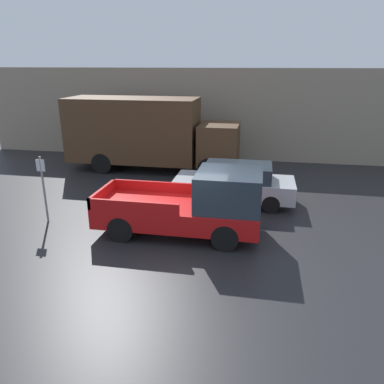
# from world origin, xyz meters

# --- Properties ---
(ground_plane) EXTENTS (60.00, 60.00, 0.00)m
(ground_plane) POSITION_xyz_m (0.00, 0.00, 0.00)
(ground_plane) COLOR #232326
(building_wall) EXTENTS (28.00, 0.15, 4.93)m
(building_wall) POSITION_xyz_m (0.00, 10.30, 2.47)
(building_wall) COLOR gray
(building_wall) RESTS_ON ground
(pickup_truck) EXTENTS (5.12, 2.09, 2.12)m
(pickup_truck) POSITION_xyz_m (0.29, 0.25, 0.99)
(pickup_truck) COLOR red
(pickup_truck) RESTS_ON ground
(car) EXTENTS (4.56, 1.84, 1.55)m
(car) POSITION_xyz_m (1.33, 3.34, 0.78)
(car) COLOR #B7BABF
(car) RESTS_ON ground
(delivery_truck) EXTENTS (8.48, 2.50, 3.57)m
(delivery_truck) POSITION_xyz_m (-3.47, 7.38, 1.91)
(delivery_truck) COLOR #4C331E
(delivery_truck) RESTS_ON ground
(parking_sign) EXTENTS (0.30, 0.07, 2.30)m
(parking_sign) POSITION_xyz_m (-4.86, 0.30, 1.30)
(parking_sign) COLOR gray
(parking_sign) RESTS_ON ground
(newspaper_box) EXTENTS (0.45, 0.40, 1.04)m
(newspaper_box) POSITION_xyz_m (-0.95, 9.97, 0.52)
(newspaper_box) COLOR red
(newspaper_box) RESTS_ON ground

